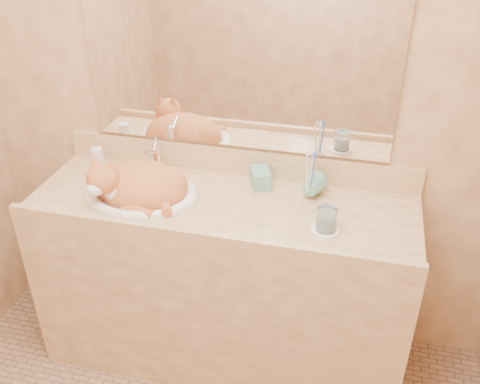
% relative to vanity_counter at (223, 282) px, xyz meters
% --- Properties ---
extents(wall_back, '(2.40, 0.02, 2.50)m').
position_rel_vanity_counter_xyz_m(wall_back, '(0.00, 0.28, 0.82)').
color(wall_back, '#9B6B46').
rests_on(wall_back, ground).
extents(vanity_counter, '(1.60, 0.55, 0.85)m').
position_rel_vanity_counter_xyz_m(vanity_counter, '(0.00, 0.00, 0.00)').
color(vanity_counter, '#A17448').
rests_on(vanity_counter, floor).
extents(mirror, '(1.30, 0.02, 0.80)m').
position_rel_vanity_counter_xyz_m(mirror, '(0.00, 0.26, 0.97)').
color(mirror, white).
rests_on(mirror, wall_back).
extents(sink_basin, '(0.53, 0.47, 0.15)m').
position_rel_vanity_counter_xyz_m(sink_basin, '(-0.34, -0.02, 0.50)').
color(sink_basin, white).
rests_on(sink_basin, vanity_counter).
extents(faucet, '(0.08, 0.13, 0.17)m').
position_rel_vanity_counter_xyz_m(faucet, '(-0.34, 0.16, 0.51)').
color(faucet, white).
rests_on(faucet, vanity_counter).
extents(cat, '(0.40, 0.33, 0.21)m').
position_rel_vanity_counter_xyz_m(cat, '(-0.36, -0.03, 0.49)').
color(cat, '#B55429').
rests_on(cat, sink_basin).
extents(soap_dispenser, '(0.10, 0.10, 0.17)m').
position_rel_vanity_counter_xyz_m(soap_dispenser, '(0.15, 0.12, 0.51)').
color(soap_dispenser, '#66A492').
rests_on(soap_dispenser, vanity_counter).
extents(toothbrush_cup, '(0.12, 0.12, 0.09)m').
position_rel_vanity_counter_xyz_m(toothbrush_cup, '(0.34, 0.10, 0.47)').
color(toothbrush_cup, '#66A492').
rests_on(toothbrush_cup, vanity_counter).
extents(toothbrushes, '(0.04, 0.04, 0.24)m').
position_rel_vanity_counter_xyz_m(toothbrushes, '(0.34, 0.10, 0.56)').
color(toothbrushes, white).
rests_on(toothbrushes, toothbrush_cup).
extents(saucer, '(0.11, 0.11, 0.01)m').
position_rel_vanity_counter_xyz_m(saucer, '(0.44, -0.10, 0.43)').
color(saucer, white).
rests_on(saucer, vanity_counter).
extents(water_glass, '(0.08, 0.08, 0.09)m').
position_rel_vanity_counter_xyz_m(water_glass, '(0.44, -0.10, 0.48)').
color(water_glass, silver).
rests_on(water_glass, saucer).
extents(lotion_bottle, '(0.05, 0.05, 0.12)m').
position_rel_vanity_counter_xyz_m(lotion_bottle, '(-0.60, 0.11, 0.49)').
color(lotion_bottle, white).
rests_on(lotion_bottle, vanity_counter).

